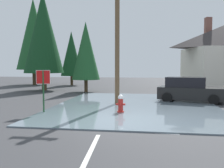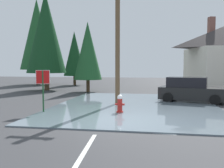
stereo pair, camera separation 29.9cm
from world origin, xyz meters
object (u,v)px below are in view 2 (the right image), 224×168
pine_tree_tall_left (74,54)px  pine_tree_mid_left (88,51)px  stop_sign_near (43,83)px  fire_hydrant (120,104)px  parked_car (191,90)px  utility_pole (118,34)px  pine_tree_far_center (46,33)px  pine_tree_short_left (37,35)px

pine_tree_tall_left → pine_tree_mid_left: (3.63, -7.22, -0.12)m
stop_sign_near → pine_tree_mid_left: pine_tree_mid_left is taller
fire_hydrant → pine_tree_tall_left: bearing=115.0°
pine_tree_tall_left → parked_car: bearing=-45.6°
pine_tree_mid_left → fire_hydrant: bearing=-66.2°
utility_pole → pine_tree_tall_left: size_ratio=1.25×
fire_hydrant → pine_tree_mid_left: (-4.24, 9.64, 3.26)m
stop_sign_near → pine_tree_far_center: (-4.81, 11.05, 4.03)m
pine_tree_short_left → fire_hydrant: bearing=-53.3°
parked_car → pine_tree_mid_left: pine_tree_mid_left is taller
pine_tree_mid_left → pine_tree_short_left: (-8.59, 7.57, 2.57)m
stop_sign_near → pine_tree_short_left: (-9.01, 17.73, 4.76)m
fire_hydrant → pine_tree_short_left: (-12.83, 17.21, 5.83)m
pine_tree_mid_left → pine_tree_far_center: bearing=168.6°
fire_hydrant → utility_pole: utility_pole is taller
fire_hydrant → utility_pole: bearing=100.7°
utility_pole → parked_car: 6.07m
parked_car → pine_tree_far_center: pine_tree_far_center is taller
stop_sign_near → fire_hydrant: (3.83, 0.52, -1.07)m
stop_sign_near → pine_tree_tall_left: 18.00m
parked_car → pine_tree_mid_left: 10.11m
utility_pole → pine_tree_far_center: (-8.11, 7.75, 1.30)m
parked_car → pine_tree_short_left: 21.75m
parked_car → pine_tree_mid_left: (-8.30, 4.96, 2.95)m
utility_pole → fire_hydrant: bearing=-79.3°
fire_hydrant → stop_sign_near: bearing=-172.2°
stop_sign_near → pine_tree_far_center: bearing=113.5°
fire_hydrant → pine_tree_short_left: pine_tree_short_left is taller
utility_pole → pine_tree_far_center: size_ratio=0.87×
pine_tree_mid_left → pine_tree_far_center: 4.84m
parked_car → stop_sign_near: bearing=-146.6°
stop_sign_near → utility_pole: utility_pole is taller
pine_tree_mid_left → pine_tree_short_left: pine_tree_short_left is taller
fire_hydrant → pine_tree_far_center: pine_tree_far_center is taller
pine_tree_short_left → pine_tree_far_center: pine_tree_short_left is taller
fire_hydrant → parked_car: size_ratio=0.21×
stop_sign_near → pine_tree_short_left: pine_tree_short_left is taller
pine_tree_far_center → utility_pole: bearing=-43.7°
pine_tree_tall_left → pine_tree_short_left: size_ratio=0.61×
stop_sign_near → parked_car: (7.89, 5.20, -0.76)m
stop_sign_near → pine_tree_far_center: 12.71m
pine_tree_mid_left → pine_tree_short_left: bearing=138.6°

